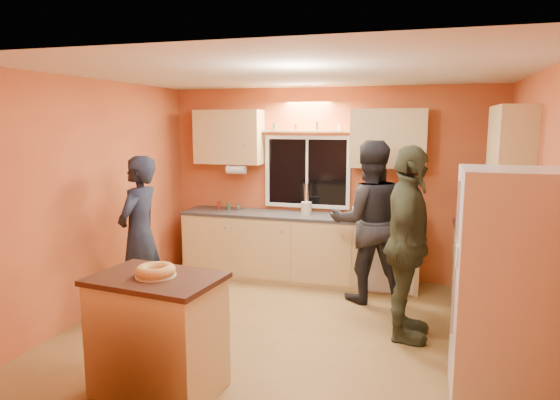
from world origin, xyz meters
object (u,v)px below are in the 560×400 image
(island, at_px, (158,333))
(person_center, at_px, (368,222))
(person_left, at_px, (140,234))
(person_right, at_px, (407,244))
(refrigerator, at_px, (506,288))

(island, relative_size, person_center, 0.55)
(person_center, bearing_deg, person_left, 6.82)
(person_right, bearing_deg, refrigerator, -138.95)
(refrigerator, distance_m, person_center, 2.31)
(refrigerator, distance_m, person_right, 1.22)
(island, bearing_deg, refrigerator, 20.17)
(refrigerator, bearing_deg, person_right, 128.40)
(person_left, height_order, person_right, person_right)
(refrigerator, xyz_separation_m, person_left, (-3.69, 0.90, -0.02))
(refrigerator, relative_size, person_center, 0.93)
(refrigerator, height_order, person_center, person_center)
(refrigerator, height_order, person_right, person_right)
(person_center, bearing_deg, island, 45.98)
(person_left, relative_size, person_right, 0.92)
(island, relative_size, person_right, 0.55)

